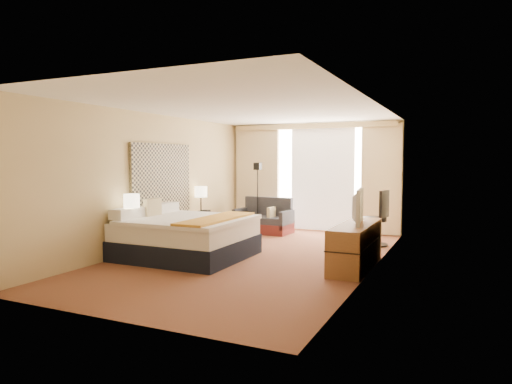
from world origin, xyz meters
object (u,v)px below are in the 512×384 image
at_px(nightstand_left, 128,243).
at_px(bed, 186,236).
at_px(floor_lamp, 258,183).
at_px(lamp_right, 201,192).
at_px(nightstand_right, 204,225).
at_px(lamp_left, 132,202).
at_px(loveseat, 264,221).
at_px(media_dresser, 356,246).
at_px(television, 354,206).
at_px(desk_chair, 377,221).

distance_m(nightstand_left, bed, 0.99).
xyz_separation_m(floor_lamp, lamp_right, (-0.77, -1.33, -0.16)).
bearing_deg(nightstand_right, nightstand_left, -90.00).
bearing_deg(lamp_left, bed, 33.05).
distance_m(bed, lamp_left, 1.11).
relative_size(nightstand_right, loveseat, 0.41).
bearing_deg(media_dresser, lamp_left, -164.99).
xyz_separation_m(nightstand_left, television, (3.65, 1.08, 0.70)).
distance_m(nightstand_left, nightstand_right, 2.50).
height_order(media_dresser, lamp_right, lamp_right).
distance_m(nightstand_right, floor_lamp, 1.73).
bearing_deg(media_dresser, lamp_right, 159.27).
xyz_separation_m(nightstand_right, lamp_right, (-0.05, -0.03, 0.72)).
relative_size(media_dresser, bed, 0.87).
bearing_deg(bed, media_dresser, 9.46).
height_order(media_dresser, loveseat, loveseat).
xyz_separation_m(bed, television, (2.84, 0.51, 0.61)).
bearing_deg(lamp_right, television, -20.58).
relative_size(bed, floor_lamp, 1.26).
distance_m(desk_chair, television, 2.06).
xyz_separation_m(bed, floor_lamp, (-0.09, 3.23, 0.79)).
bearing_deg(lamp_right, nightstand_left, -88.85).
distance_m(loveseat, desk_chair, 2.80).
height_order(media_dresser, television, television).
relative_size(nightstand_right, lamp_right, 0.95).
xyz_separation_m(bed, desk_chair, (2.87, 2.51, 0.13)).
xyz_separation_m(loveseat, television, (2.70, -2.59, 0.71)).
bearing_deg(media_dresser, television, 148.69).
bearing_deg(desk_chair, television, -80.43).
relative_size(nightstand_right, television, 0.57).
distance_m(bed, loveseat, 3.11).
distance_m(nightstand_right, television, 3.98).
bearing_deg(desk_chair, loveseat, 178.24).
distance_m(floor_lamp, lamp_left, 3.80).
height_order(nightstand_left, floor_lamp, floor_lamp).
xyz_separation_m(loveseat, desk_chair, (2.73, -0.59, 0.22)).
xyz_separation_m(nightstand_left, desk_chair, (3.68, 3.08, 0.22)).
height_order(nightstand_right, lamp_left, lamp_left).
xyz_separation_m(nightstand_left, lamp_left, (0.04, 0.07, 0.72)).
bearing_deg(desk_chair, lamp_left, -129.98).
distance_m(media_dresser, desk_chair, 2.04).
height_order(media_dresser, desk_chair, desk_chair).
xyz_separation_m(nightstand_right, floor_lamp, (0.72, 1.30, 0.89)).
bearing_deg(nightstand_right, floor_lamp, 61.00).
bearing_deg(loveseat, desk_chair, -9.33).
bearing_deg(nightstand_right, desk_chair, 8.99).
relative_size(bed, lamp_right, 3.58).
bearing_deg(television, floor_lamp, 38.85).
bearing_deg(floor_lamp, television, -42.85).
height_order(nightstand_right, desk_chair, desk_chair).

